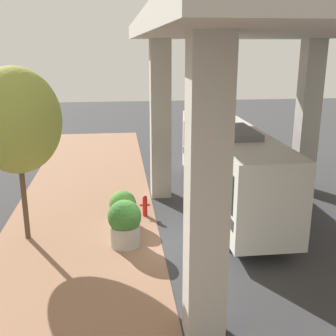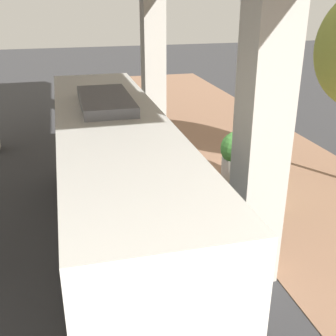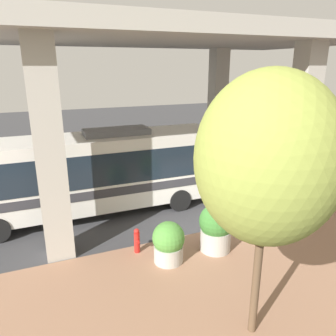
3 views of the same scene
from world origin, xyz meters
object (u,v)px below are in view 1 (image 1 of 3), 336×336
(street_tree_near, at_px, (16,121))
(fire_hydrant, at_px, (145,206))
(planter_middle, at_px, (125,223))
(bus, at_px, (230,163))
(planter_front, at_px, (123,208))

(street_tree_near, bearing_deg, fire_hydrant, 19.35)
(planter_middle, distance_m, street_tree_near, 5.13)
(bus, distance_m, planter_middle, 5.81)
(planter_front, bearing_deg, street_tree_near, -167.86)
(fire_hydrant, distance_m, planter_front, 1.24)
(planter_front, bearing_deg, bus, 18.30)
(planter_front, relative_size, planter_middle, 0.83)
(planter_middle, bearing_deg, street_tree_near, 163.89)
(bus, bearing_deg, planter_middle, -144.17)
(fire_hydrant, relative_size, planter_front, 0.64)
(fire_hydrant, bearing_deg, bus, 11.15)
(planter_front, distance_m, planter_middle, 1.80)
(fire_hydrant, bearing_deg, planter_middle, -108.70)
(planter_middle, bearing_deg, fire_hydrant, 71.30)
(fire_hydrant, relative_size, planter_middle, 0.54)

